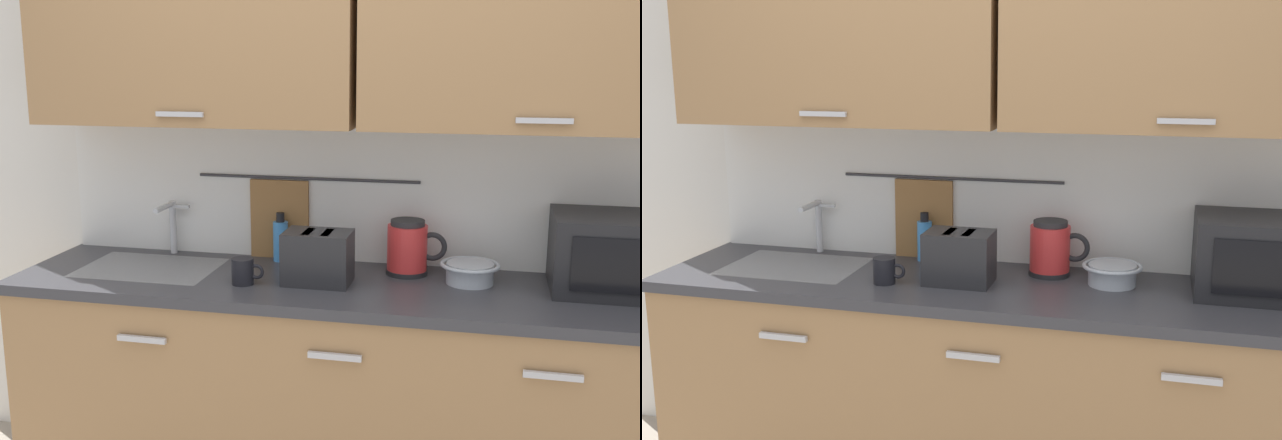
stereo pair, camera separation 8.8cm
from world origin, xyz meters
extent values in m
cube|color=#997047|center=(0.00, 0.30, 0.43)|extent=(2.50, 0.60, 0.86)
cube|color=#B7B7BC|center=(-0.69, -0.01, 0.74)|extent=(0.18, 0.02, 0.02)
cube|color=#B7B7BC|center=(0.00, -0.01, 0.74)|extent=(0.18, 0.02, 0.02)
cube|color=#B7B7BC|center=(0.69, -0.01, 0.74)|extent=(0.18, 0.02, 0.02)
cube|color=#333338|center=(0.00, 0.30, 0.88)|extent=(2.53, 0.63, 0.04)
cube|color=#9EA0A5|center=(-0.81, 0.32, 0.85)|extent=(0.52, 0.38, 0.09)
cube|color=silver|center=(0.00, 0.63, 1.25)|extent=(3.70, 0.06, 2.50)
cube|color=silver|center=(0.00, 0.59, 1.18)|extent=(2.50, 0.01, 0.55)
cube|color=#997047|center=(-0.63, 0.43, 1.80)|extent=(1.24, 0.33, 0.70)
cube|color=#B7B7BC|center=(-0.63, 0.26, 1.50)|extent=(0.18, 0.01, 0.02)
cube|color=#997047|center=(0.63, 0.43, 1.80)|extent=(1.24, 0.33, 0.70)
cube|color=#B7B7BC|center=(0.63, 0.26, 1.50)|extent=(0.18, 0.01, 0.02)
cylinder|color=#333338|center=(-0.24, 0.58, 1.23)|extent=(0.90, 0.01, 0.01)
cube|color=olive|center=(-0.35, 0.58, 1.05)|extent=(0.24, 0.02, 0.34)
cylinder|color=#B2B5BA|center=(-0.81, 0.55, 1.01)|extent=(0.03, 0.03, 0.22)
cylinder|color=#B2B5BA|center=(-0.81, 0.47, 1.11)|extent=(0.02, 0.16, 0.02)
cube|color=#B2B5BA|center=(-0.77, 0.55, 1.10)|extent=(0.07, 0.02, 0.01)
cube|color=black|center=(0.92, 0.41, 1.04)|extent=(0.46, 0.34, 0.27)
cube|color=black|center=(0.89, 0.24, 1.04)|extent=(0.29, 0.01, 0.18)
cylinder|color=black|center=(0.18, 0.46, 0.91)|extent=(0.16, 0.16, 0.02)
cylinder|color=red|center=(0.18, 0.46, 1.00)|extent=(0.15, 0.15, 0.17)
cylinder|color=#262628|center=(0.18, 0.46, 1.10)|extent=(0.13, 0.13, 0.02)
torus|color=black|center=(0.27, 0.46, 1.01)|extent=(0.11, 0.02, 0.11)
cylinder|color=#3F8CD8|center=(-0.34, 0.53, 0.98)|extent=(0.06, 0.06, 0.16)
cylinder|color=black|center=(-0.34, 0.53, 1.08)|extent=(0.03, 0.03, 0.04)
cylinder|color=black|center=(-0.38, 0.19, 0.95)|extent=(0.08, 0.08, 0.09)
torus|color=black|center=(-0.33, 0.19, 0.95)|extent=(0.06, 0.01, 0.06)
cylinder|color=#A5ADB7|center=(0.41, 0.39, 0.94)|extent=(0.17, 0.17, 0.07)
torus|color=#A5ADB7|center=(0.41, 0.39, 0.97)|extent=(0.21, 0.21, 0.01)
cube|color=#232326|center=(-0.12, 0.27, 1.00)|extent=(0.24, 0.17, 0.19)
cube|color=black|center=(-0.16, 0.27, 1.08)|extent=(0.03, 0.12, 0.01)
cube|color=black|center=(-0.09, 0.27, 1.08)|extent=(0.03, 0.12, 0.01)
cube|color=black|center=(-0.25, 0.27, 1.02)|extent=(0.02, 0.02, 0.02)
camera|label=1|loc=(0.47, -2.27, 1.70)|focal=42.15mm
camera|label=2|loc=(0.56, -2.25, 1.70)|focal=42.15mm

